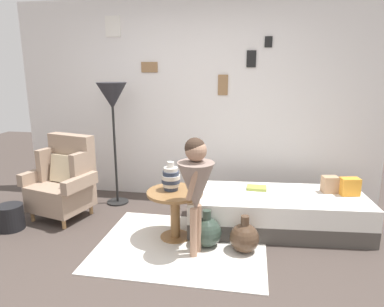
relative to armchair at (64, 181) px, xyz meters
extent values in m
plane|color=#423833|center=(1.40, -1.00, -0.44)|extent=(12.00, 12.00, 0.00)
cube|color=silver|center=(1.40, 0.95, 0.86)|extent=(4.80, 0.10, 2.60)
cube|color=black|center=(2.33, 0.90, 1.61)|extent=(0.09, 0.02, 0.13)
cube|color=silver|center=(2.33, 0.89, 1.61)|extent=(0.07, 0.01, 0.10)
cube|color=olive|center=(0.82, 0.90, 1.31)|extent=(0.22, 0.02, 0.13)
cube|color=#A6A6A4|center=(0.82, 0.89, 1.31)|extent=(0.17, 0.01, 0.10)
cube|color=black|center=(2.13, 0.90, 1.41)|extent=(0.12, 0.02, 0.20)
cube|color=gray|center=(2.13, 0.89, 1.41)|extent=(0.09, 0.01, 0.16)
cube|color=white|center=(0.34, 0.90, 1.82)|extent=(0.20, 0.02, 0.26)
cube|color=gray|center=(0.34, 0.89, 1.82)|extent=(0.16, 0.01, 0.20)
cube|color=olive|center=(1.78, 0.90, 1.09)|extent=(0.13, 0.02, 0.26)
cube|color=#5A5A59|center=(1.78, 0.89, 1.09)|extent=(0.10, 0.01, 0.20)
cube|color=silver|center=(1.53, -0.49, -0.43)|extent=(1.67, 1.34, 0.01)
cylinder|color=tan|center=(-0.31, -0.22, -0.38)|extent=(0.04, 0.04, 0.12)
cylinder|color=tan|center=(0.16, -0.34, -0.38)|extent=(0.04, 0.04, 0.12)
cylinder|color=tan|center=(-0.19, 0.21, -0.38)|extent=(0.04, 0.04, 0.12)
cylinder|color=tan|center=(0.27, 0.09, -0.38)|extent=(0.04, 0.04, 0.12)
cube|color=gray|center=(-0.02, -0.07, -0.17)|extent=(0.72, 0.69, 0.30)
cube|color=gray|center=(0.04, 0.15, 0.26)|extent=(0.62, 0.29, 0.55)
cube|color=gray|center=(-0.24, 0.09, 0.17)|extent=(0.16, 0.32, 0.39)
cube|color=gray|center=(0.26, -0.04, 0.17)|extent=(0.16, 0.32, 0.39)
cube|color=gray|center=(-0.34, 0.00, 0.05)|extent=(0.21, 0.51, 0.14)
cube|color=gray|center=(0.30, -0.17, 0.05)|extent=(0.21, 0.51, 0.14)
cube|color=beige|center=(0.01, 0.03, 0.14)|extent=(0.39, 0.25, 0.33)
cube|color=#4C4742|center=(2.48, 0.08, -0.35)|extent=(1.96, 0.95, 0.18)
cube|color=white|center=(2.48, 0.08, -0.15)|extent=(1.96, 0.95, 0.22)
cube|color=orange|center=(3.24, 0.20, 0.06)|extent=(0.22, 0.16, 0.19)
cube|color=tan|center=(3.05, 0.25, 0.05)|extent=(0.19, 0.15, 0.18)
cylinder|color=olive|center=(1.43, -0.34, -0.43)|extent=(0.32, 0.32, 0.02)
cylinder|color=olive|center=(1.43, -0.34, -0.18)|extent=(0.10, 0.10, 0.47)
cylinder|color=olive|center=(1.43, -0.34, 0.06)|extent=(0.58, 0.58, 0.03)
cylinder|color=#2D384C|center=(1.38, -0.30, 0.10)|extent=(0.14, 0.14, 0.04)
cylinder|color=silver|center=(1.38, -0.30, 0.14)|extent=(0.17, 0.17, 0.04)
cylinder|color=#2D384C|center=(1.38, -0.30, 0.18)|extent=(0.19, 0.19, 0.04)
cylinder|color=silver|center=(1.38, -0.30, 0.22)|extent=(0.19, 0.19, 0.04)
cylinder|color=#2D384C|center=(1.38, -0.30, 0.26)|extent=(0.17, 0.17, 0.04)
cylinder|color=silver|center=(1.38, -0.30, 0.30)|extent=(0.14, 0.14, 0.04)
cylinder|color=silver|center=(1.38, -0.30, 0.35)|extent=(0.07, 0.07, 0.06)
cylinder|color=black|center=(0.45, 0.49, -0.43)|extent=(0.28, 0.28, 0.02)
cylinder|color=black|center=(0.45, 0.49, 0.31)|extent=(0.03, 0.03, 1.47)
cone|color=#232328|center=(0.45, 0.49, 0.97)|extent=(0.37, 0.37, 0.32)
cylinder|color=#A37A60|center=(1.68, -0.68, -0.20)|extent=(0.07, 0.07, 0.49)
cylinder|color=#A37A60|center=(1.70, -0.58, -0.20)|extent=(0.07, 0.07, 0.49)
cone|color=gray|center=(1.69, -0.63, 0.24)|extent=(0.34, 0.34, 0.46)
cylinder|color=gray|center=(1.69, -0.63, 0.40)|extent=(0.17, 0.17, 0.18)
cylinder|color=#A37A60|center=(1.68, -0.75, 0.31)|extent=(0.14, 0.08, 0.31)
cylinder|color=#A37A60|center=(1.74, -0.52, 0.31)|extent=(0.14, 0.08, 0.31)
sphere|color=#A37A60|center=(1.69, -0.63, 0.58)|extent=(0.20, 0.20, 0.20)
sphere|color=#38281E|center=(1.68, -0.62, 0.61)|extent=(0.19, 0.19, 0.19)
cube|color=#95A242|center=(2.25, 0.21, -0.02)|extent=(0.22, 0.16, 0.03)
sphere|color=#2D3D33|center=(1.77, -0.45, -0.29)|extent=(0.30, 0.30, 0.30)
cylinder|color=#2D3D33|center=(1.77, -0.45, -0.10)|extent=(0.08, 0.08, 0.09)
sphere|color=#473323|center=(2.14, -0.50, -0.30)|extent=(0.29, 0.29, 0.29)
cylinder|color=#473323|center=(2.14, -0.50, -0.11)|extent=(0.08, 0.08, 0.09)
cylinder|color=black|center=(-0.41, -0.45, -0.30)|extent=(0.28, 0.28, 0.28)
camera|label=1|loc=(2.18, -3.59, 1.30)|focal=32.44mm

